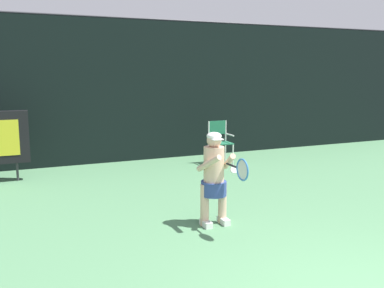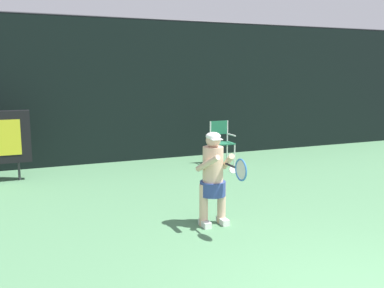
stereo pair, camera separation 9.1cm
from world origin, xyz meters
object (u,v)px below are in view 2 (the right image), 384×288
Objects in this scene: umpire_chair at (221,140)px; tennis_player at (213,176)px; water_bottle at (207,164)px; tennis_racket at (240,170)px.

tennis_player reaches higher than umpire_chair.
tennis_racket is (-1.44, -4.16, 0.86)m from water_bottle.
umpire_chair is 0.88m from water_bottle.
tennis_player is (-1.53, -3.51, 0.64)m from water_bottle.
tennis_player is at bearing -118.16° from umpire_chair.
tennis_player reaches higher than tennis_racket.
tennis_racket is at bearing -113.72° from umpire_chair.
tennis_player is at bearing 97.00° from tennis_racket.
water_bottle is at bearing -143.19° from umpire_chair.
water_bottle is 0.19× the size of tennis_player.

